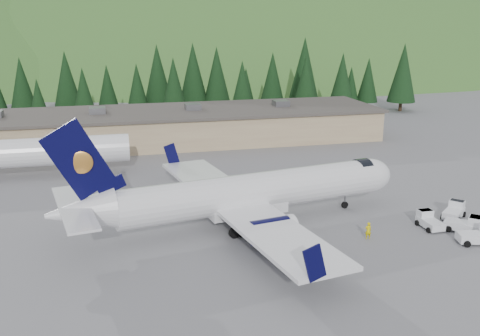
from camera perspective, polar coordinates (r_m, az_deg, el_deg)
name	(u,v)px	position (r m, az deg, el deg)	size (l,w,h in m)	color
ground	(255,223)	(52.82, 1.57, -5.90)	(600.00, 600.00, 0.00)	slate
airliner	(245,194)	(51.35, 0.55, -2.84)	(35.14, 33.16, 11.69)	white
second_airliner	(15,152)	(72.15, -22.87, 1.54)	(27.50, 11.00, 10.05)	white
baggage_tug_a	(480,235)	(52.53, 24.19, -6.58)	(3.48, 2.56, 1.70)	silver
baggage_tug_b	(466,224)	(54.75, 22.95, -5.56)	(3.35, 3.34, 1.68)	silver
baggage_tug_c	(429,221)	(54.63, 19.49, -5.31)	(1.78, 2.91, 1.55)	silver
terminal_building	(163,126)	(87.35, -8.27, 4.43)	(71.00, 17.00, 6.10)	tan
baggage_tug_d	(454,211)	(58.19, 21.91, -4.24)	(3.29, 3.12, 1.62)	silver
ramp_worker	(368,231)	(50.29, 13.51, -6.51)	(0.59, 0.38, 1.61)	#E6CF03
tree_line	(137,81)	(108.39, -10.91, 9.12)	(114.52, 18.02, 14.23)	black
hills	(247,220)	(282.40, 0.73, -5.54)	(614.00, 330.00, 300.00)	#336127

